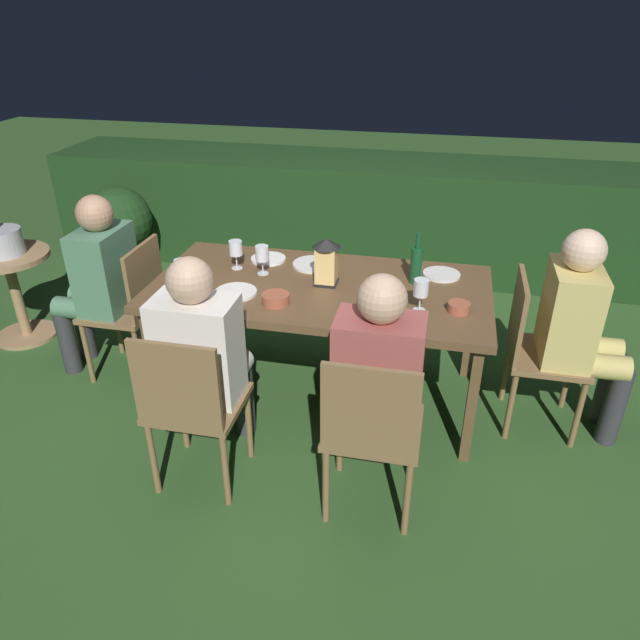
% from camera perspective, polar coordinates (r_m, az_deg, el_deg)
% --- Properties ---
extents(ground_plane, '(16.00, 16.00, 0.00)m').
position_cam_1_polar(ground_plane, '(3.62, 0.00, -7.10)').
color(ground_plane, '#2D5123').
extents(dining_table, '(1.85, 0.94, 0.73)m').
position_cam_1_polar(dining_table, '(3.27, 0.00, 2.56)').
color(dining_table, brown).
rests_on(dining_table, ground).
extents(chair_head_near, '(0.40, 0.42, 0.87)m').
position_cam_1_polar(chair_head_near, '(3.76, -17.78, 1.52)').
color(chair_head_near, brown).
rests_on(chair_head_near, ground).
extents(person_in_green, '(0.48, 0.38, 1.15)m').
position_cam_1_polar(person_in_green, '(3.79, -20.70, 3.82)').
color(person_in_green, '#4C7A5B').
rests_on(person_in_green, ground).
extents(chair_side_left_a, '(0.42, 0.40, 0.87)m').
position_cam_1_polar(chair_side_left_a, '(2.79, -12.36, -7.88)').
color(chair_side_left_a, brown).
rests_on(chair_side_left_a, ground).
extents(person_in_cream, '(0.38, 0.47, 1.15)m').
position_cam_1_polar(person_in_cream, '(2.85, -11.13, -3.16)').
color(person_in_cream, white).
rests_on(person_in_cream, ground).
extents(chair_head_far, '(0.40, 0.42, 0.87)m').
position_cam_1_polar(chair_head_far, '(3.34, 20.09, -2.42)').
color(chair_head_far, brown).
rests_on(chair_head_far, ground).
extents(person_in_mustard, '(0.48, 0.38, 1.15)m').
position_cam_1_polar(person_in_mustard, '(3.31, 23.85, -0.48)').
color(person_in_mustard, tan).
rests_on(person_in_mustard, ground).
extents(chair_side_left_b, '(0.42, 0.40, 0.87)m').
position_cam_1_polar(chair_side_left_b, '(2.59, 5.02, -10.38)').
color(chair_side_left_b, brown).
rests_on(chair_side_left_b, ground).
extents(person_in_rust, '(0.38, 0.47, 1.15)m').
position_cam_1_polar(person_in_rust, '(2.66, 5.74, -5.23)').
color(person_in_rust, '#9E4C47').
rests_on(person_in_rust, ground).
extents(lantern_centerpiece, '(0.15, 0.15, 0.27)m').
position_cam_1_polar(lantern_centerpiece, '(3.21, 0.63, 5.94)').
color(lantern_centerpiece, black).
rests_on(lantern_centerpiece, dining_table).
extents(green_bottle_on_table, '(0.07, 0.07, 0.29)m').
position_cam_1_polar(green_bottle_on_table, '(3.28, 9.30, 5.35)').
color(green_bottle_on_table, '#144723').
rests_on(green_bottle_on_table, dining_table).
extents(wine_glass_a, '(0.08, 0.08, 0.17)m').
position_cam_1_polar(wine_glass_a, '(3.35, -5.62, 6.30)').
color(wine_glass_a, silver).
rests_on(wine_glass_a, dining_table).
extents(wine_glass_b, '(0.08, 0.08, 0.17)m').
position_cam_1_polar(wine_glass_b, '(3.44, -8.15, 6.76)').
color(wine_glass_b, silver).
rests_on(wine_glass_b, dining_table).
extents(wine_glass_c, '(0.08, 0.08, 0.17)m').
position_cam_1_polar(wine_glass_c, '(3.14, -11.92, 4.16)').
color(wine_glass_c, silver).
rests_on(wine_glass_c, dining_table).
extents(wine_glass_d, '(0.08, 0.08, 0.17)m').
position_cam_1_polar(wine_glass_d, '(3.24, -13.21, 4.82)').
color(wine_glass_d, silver).
rests_on(wine_glass_d, dining_table).
extents(wine_glass_e, '(0.08, 0.08, 0.17)m').
position_cam_1_polar(wine_glass_e, '(2.97, 9.73, 2.94)').
color(wine_glass_e, silver).
rests_on(wine_glass_e, dining_table).
extents(plate_a, '(0.21, 0.21, 0.01)m').
position_cam_1_polar(plate_a, '(3.43, 11.66, 4.34)').
color(plate_a, silver).
rests_on(plate_a, dining_table).
extents(plate_b, '(0.23, 0.23, 0.01)m').
position_cam_1_polar(plate_b, '(3.18, -8.14, 2.68)').
color(plate_b, white).
rests_on(plate_b, dining_table).
extents(plate_c, '(0.25, 0.25, 0.01)m').
position_cam_1_polar(plate_c, '(3.49, -0.59, 5.40)').
color(plate_c, silver).
rests_on(plate_c, dining_table).
extents(plate_d, '(0.21, 0.21, 0.01)m').
position_cam_1_polar(plate_d, '(3.58, -5.01, 5.90)').
color(plate_d, white).
rests_on(plate_d, dining_table).
extents(bowl_olives, '(0.11, 0.11, 0.05)m').
position_cam_1_polar(bowl_olives, '(3.03, 13.26, 1.23)').
color(bowl_olives, '#9E5138').
rests_on(bowl_olives, dining_table).
extents(bowl_bread, '(0.14, 0.14, 0.05)m').
position_cam_1_polar(bowl_bread, '(3.04, -4.31, 2.09)').
color(bowl_bread, '#9E5138').
rests_on(bowl_bread, dining_table).
extents(side_table, '(0.55, 0.55, 0.63)m').
position_cam_1_polar(side_table, '(4.52, -27.53, 3.23)').
color(side_table, '#9E7A51').
rests_on(side_table, ground).
extents(ice_bucket, '(0.26, 0.26, 0.34)m').
position_cam_1_polar(ice_bucket, '(4.41, -28.43, 6.80)').
color(ice_bucket, '#B2B7BF').
rests_on(ice_bucket, side_table).
extents(hedge_backdrop, '(5.61, 0.84, 0.91)m').
position_cam_1_polar(hedge_backdrop, '(5.27, 4.96, 10.26)').
color(hedge_backdrop, '#193816').
rests_on(hedge_backdrop, ground).
extents(potted_plant_by_hedge, '(0.54, 0.54, 0.78)m').
position_cam_1_polar(potted_plant_by_hedge, '(5.23, -18.81, 8.85)').
color(potted_plant_by_hedge, '#9E5133').
rests_on(potted_plant_by_hedge, ground).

